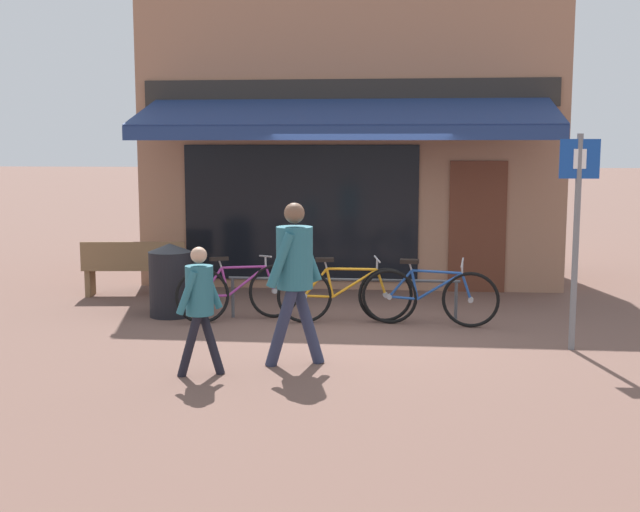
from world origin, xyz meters
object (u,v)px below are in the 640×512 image
at_px(pedestrian_adult, 295,267).
at_px(litter_bin, 170,280).
at_px(bicycle_purple, 239,292).
at_px(park_bench, 135,267).
at_px(pedestrian_child, 200,298).
at_px(parking_sign, 577,219).
at_px(bicycle_blue, 429,296).
at_px(bicycle_orange, 345,293).

xyz_separation_m(pedestrian_adult, litter_bin, (-2.03, 2.28, -0.55)).
distance_m(bicycle_purple, litter_bin, 1.00).
distance_m(litter_bin, park_bench, 1.71).
xyz_separation_m(bicycle_purple, pedestrian_child, (0.14, -2.63, 0.42)).
height_order(bicycle_purple, pedestrian_adult, pedestrian_adult).
bearing_deg(litter_bin, parking_sign, -14.66).
distance_m(bicycle_blue, pedestrian_adult, 2.60).
relative_size(bicycle_blue, pedestrian_child, 1.34).
bearing_deg(pedestrian_adult, litter_bin, -42.44).
height_order(bicycle_purple, park_bench, bicycle_purple).
distance_m(pedestrian_child, parking_sign, 4.31).
relative_size(pedestrian_adult, litter_bin, 1.74).
distance_m(bicycle_purple, pedestrian_adult, 2.46).
bearing_deg(litter_bin, park_bench, 124.87).
bearing_deg(parking_sign, pedestrian_child, -160.06).
bearing_deg(bicycle_orange, litter_bin, 166.74).
height_order(bicycle_blue, litter_bin, litter_bin).
height_order(pedestrian_child, parking_sign, parking_sign).
relative_size(bicycle_orange, bicycle_blue, 1.01).
bearing_deg(bicycle_orange, park_bench, 145.92).
relative_size(bicycle_purple, bicycle_orange, 0.89).
relative_size(bicycle_blue, pedestrian_adult, 1.02).
distance_m(bicycle_orange, litter_bin, 2.42).
xyz_separation_m(bicycle_orange, bicycle_blue, (1.11, -0.10, 0.00)).
height_order(bicycle_purple, litter_bin, litter_bin).
distance_m(bicycle_blue, litter_bin, 3.54).
bearing_deg(bicycle_orange, bicycle_blue, -14.24).
bearing_deg(pedestrian_adult, bicycle_blue, -120.59).
xyz_separation_m(litter_bin, park_bench, (-0.98, 1.40, -0.04)).
bearing_deg(parking_sign, bicycle_purple, 164.08).
bearing_deg(pedestrian_child, bicycle_purple, -82.14).
bearing_deg(park_bench, litter_bin, -61.74).
xyz_separation_m(pedestrian_child, parking_sign, (4.00, 1.45, 0.70)).
relative_size(pedestrian_child, parking_sign, 0.54).
relative_size(bicycle_purple, parking_sign, 0.65).
distance_m(litter_bin, parking_sign, 5.39).
xyz_separation_m(bicycle_blue, parking_sign, (1.60, -1.07, 1.11)).
bearing_deg(pedestrian_child, bicycle_blue, -128.75).
xyz_separation_m(pedestrian_child, litter_bin, (-1.12, 2.79, -0.30)).
distance_m(bicycle_purple, pedestrian_child, 2.67).
bearing_deg(pedestrian_adult, pedestrian_child, 35.16).
relative_size(pedestrian_child, park_bench, 0.82).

